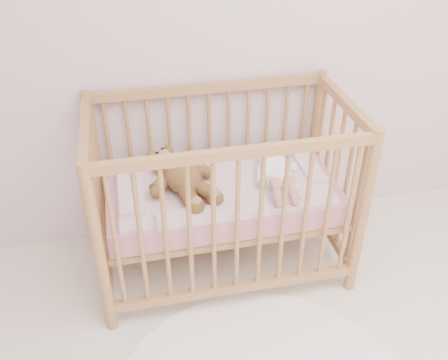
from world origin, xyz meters
name	(u,v)px	position (x,y,z in m)	size (l,w,h in m)	color
wall_back	(277,8)	(0.00, 2.00, 1.35)	(4.00, 0.02, 2.70)	beige
crib	(222,193)	(-0.38, 1.60, 0.50)	(1.36, 0.76, 1.00)	#B57E4C
mattress	(222,196)	(-0.38, 1.60, 0.49)	(1.22, 0.62, 0.13)	#CB7E8F
blanket	(222,184)	(-0.38, 1.60, 0.56)	(1.10, 0.58, 0.06)	pink
baby	(275,168)	(-0.10, 1.58, 0.64)	(0.25, 0.51, 0.12)	white
teddy_bear	(182,178)	(-0.59, 1.58, 0.65)	(0.39, 0.55, 0.15)	brown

